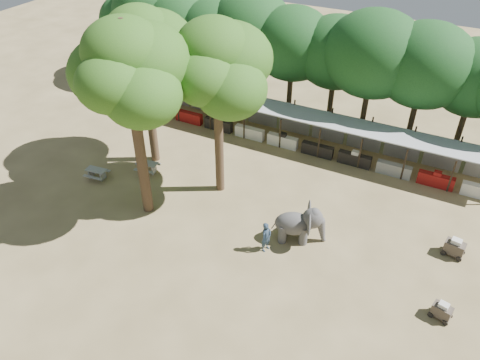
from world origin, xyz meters
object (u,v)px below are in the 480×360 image
at_px(yard_tree_back, 216,67).
at_px(picnic_table_far, 147,166).
at_px(elephant, 300,224).
at_px(cart_back, 455,247).
at_px(yard_tree_left, 142,50).
at_px(cart_front, 442,311).
at_px(yard_tree_center, 129,71).
at_px(picnic_table_near, 97,172).
at_px(handler, 266,237).

height_order(yard_tree_back, picnic_table_far, yard_tree_back).
distance_m(elephant, cart_back, 8.68).
relative_size(yard_tree_left, cart_back, 8.66).
bearing_deg(yard_tree_back, cart_front, -16.86).
bearing_deg(picnic_table_far, yard_tree_center, -62.57).
height_order(yard_tree_left, elephant, yard_tree_left).
height_order(yard_tree_back, picnic_table_near, yard_tree_back).
relative_size(elephant, picnic_table_far, 1.87).
distance_m(yard_tree_center, elephant, 12.65).
xyz_separation_m(yard_tree_left, handler, (11.28, -5.10, -7.24)).
distance_m(yard_tree_back, cart_back, 16.86).
distance_m(yard_tree_center, picnic_table_near, 10.15).
xyz_separation_m(handler, picnic_table_near, (-13.34, 1.08, -0.49)).
height_order(yard_tree_left, cart_back, yard_tree_left).
xyz_separation_m(yard_tree_back, picnic_table_far, (-5.39, -0.80, -8.05)).
height_order(yard_tree_left, picnic_table_near, yard_tree_left).
height_order(picnic_table_far, cart_front, cart_front).
bearing_deg(yard_tree_left, picnic_table_near, -117.10).
xyz_separation_m(yard_tree_center, cart_front, (17.86, -0.50, -8.72)).
xyz_separation_m(yard_tree_center, picnic_table_near, (-5.06, 0.98, -8.74)).
bearing_deg(elephant, cart_front, -34.23).
height_order(yard_tree_left, yard_tree_back, yard_tree_back).
bearing_deg(yard_tree_center, cart_front, -1.61).
relative_size(yard_tree_left, elephant, 3.49).
xyz_separation_m(yard_tree_center, cart_back, (17.85, 4.33, -8.65)).
xyz_separation_m(cart_front, cart_back, (-0.00, 4.83, 0.08)).
bearing_deg(yard_tree_center, picnic_table_far, 126.73).
bearing_deg(cart_front, elephant, 179.64).
xyz_separation_m(yard_tree_back, handler, (5.28, -4.10, -7.59)).
xyz_separation_m(elephant, cart_back, (8.22, 2.74, -0.61)).
xyz_separation_m(picnic_table_far, cart_back, (20.25, 1.12, 0.07)).
xyz_separation_m(yard_tree_back, cart_front, (14.86, -4.50, -8.05)).
bearing_deg(handler, yard_tree_left, 80.00).
height_order(handler, cart_front, handler).
relative_size(yard_tree_left, yard_tree_center, 0.92).
distance_m(yard_tree_left, yard_tree_center, 5.92).
height_order(handler, picnic_table_near, handler).
xyz_separation_m(yard_tree_center, picnic_table_far, (-2.39, 3.21, -8.72)).
height_order(picnic_table_far, cart_back, cart_back).
distance_m(picnic_table_far, cart_front, 20.58).
xyz_separation_m(yard_tree_left, cart_back, (20.85, -0.67, -7.64)).
bearing_deg(yard_tree_left, cart_back, -1.84).
xyz_separation_m(picnic_table_near, picnic_table_far, (2.66, 2.22, 0.02)).
bearing_deg(yard_tree_back, handler, -37.82).
xyz_separation_m(yard_tree_left, yard_tree_center, (3.00, -5.00, 1.01)).
bearing_deg(elephant, picnic_table_near, 162.36).
distance_m(elephant, picnic_table_near, 14.72).
bearing_deg(yard_tree_back, picnic_table_far, -171.61).
bearing_deg(picnic_table_far, cart_front, -19.67).
relative_size(yard_tree_left, yard_tree_back, 0.97).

